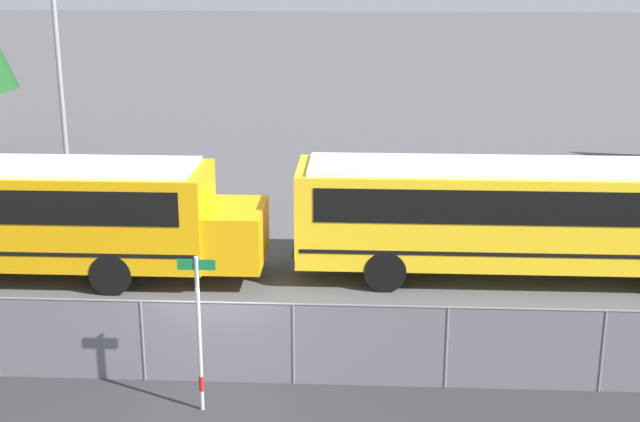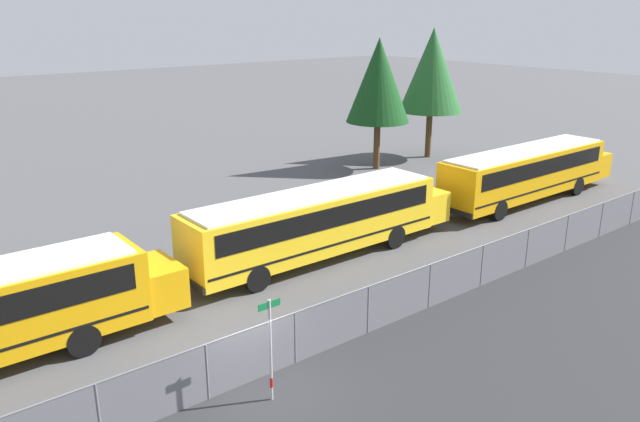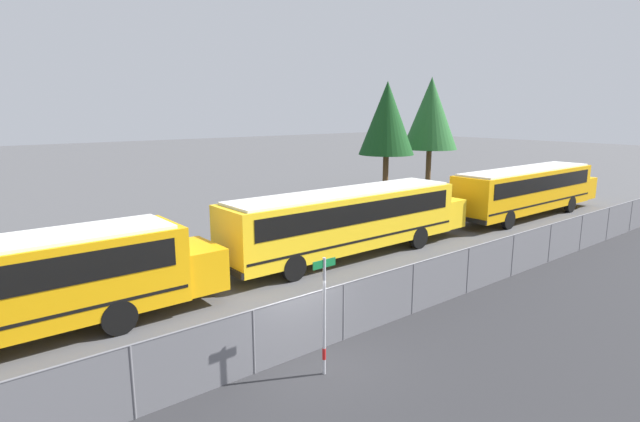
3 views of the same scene
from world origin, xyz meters
name	(u,v)px [view 2 (image 2 of 3)]	position (x,y,z in m)	size (l,w,h in m)	color
ground_plane	(254,380)	(0.00, 0.00, 0.00)	(200.00, 200.00, 0.00)	#4C4C4F
fence	(253,353)	(0.00, 0.00, 0.89)	(69.49, 0.07, 1.74)	#9EA0A5
school_bus_2	(320,218)	(7.45, 6.22, 1.84)	(13.61, 2.57, 3.06)	yellow
school_bus_3	(528,170)	(21.98, 5.68, 1.84)	(13.61, 2.57, 3.06)	orange
street_sign	(270,348)	(-0.14, -1.13, 1.63)	(0.70, 0.09, 3.08)	#B7B7BC
tree_0	(379,81)	(20.61, 16.60, 5.96)	(4.24, 4.24, 8.75)	#51381E
tree_1	(432,70)	(26.10, 16.86, 6.30)	(4.53, 4.53, 9.27)	#51381E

